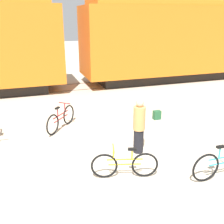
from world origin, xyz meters
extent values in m
plane|color=#B2A893|center=(0.00, 0.00, 0.00)|extent=(80.00, 80.00, 0.00)
cube|color=black|center=(6.26, 9.12, 0.28)|extent=(9.47, 2.20, 0.55)
cube|color=orange|center=(6.26, 9.12, 2.44)|extent=(11.28, 2.93, 3.77)
cylinder|color=orange|center=(6.26, 9.12, 4.32)|extent=(10.38, 2.78, 2.78)
cube|color=#4C4238|center=(0.00, 8.41, 0.01)|extent=(35.81, 0.07, 0.01)
cube|color=#4C4238|center=(0.00, 9.84, 0.01)|extent=(35.81, 0.07, 0.01)
torus|color=black|center=(-1.20, 3.80, 0.35)|extent=(0.49, 0.58, 0.71)
torus|color=black|center=(-1.87, 3.00, 0.35)|extent=(0.49, 0.58, 0.71)
cylinder|color=#A31E23|center=(-1.53, 3.40, 0.53)|extent=(0.62, 0.73, 0.04)
cylinder|color=#A31E23|center=(-1.53, 3.40, 0.39)|extent=(0.56, 0.67, 0.04)
cylinder|color=#A31E23|center=(-1.65, 3.26, 0.68)|extent=(0.04, 0.04, 0.30)
cube|color=black|center=(-1.65, 3.26, 0.83)|extent=(0.19, 0.20, 0.05)
cylinder|color=#A31E23|center=(-1.35, 3.62, 0.70)|extent=(0.04, 0.04, 0.33)
cylinder|color=#A31E23|center=(-1.35, 3.62, 0.86)|extent=(0.37, 0.32, 0.03)
torus|color=black|center=(-0.98, 0.04, 0.33)|extent=(0.64, 0.22, 0.65)
torus|color=black|center=(-0.03, -0.22, 0.33)|extent=(0.64, 0.22, 0.65)
cylinder|color=gold|center=(-0.50, -0.09, 0.49)|extent=(0.85, 0.27, 0.04)
cylinder|color=gold|center=(-0.50, -0.09, 0.36)|extent=(0.77, 0.25, 0.04)
cylinder|color=gold|center=(-0.33, -0.14, 0.63)|extent=(0.04, 0.04, 0.27)
cube|color=black|center=(-0.33, -0.14, 0.76)|extent=(0.21, 0.13, 0.05)
cylinder|color=gold|center=(-0.76, -0.02, 0.64)|extent=(0.04, 0.04, 0.30)
cylinder|color=gold|center=(-0.76, -0.02, 0.79)|extent=(0.15, 0.45, 0.03)
torus|color=black|center=(1.25, -0.85, 0.37)|extent=(0.73, 0.05, 0.73)
cylinder|color=teal|center=(1.78, -0.85, 0.40)|extent=(0.84, 0.04, 0.04)
cylinder|color=teal|center=(1.59, -0.85, 0.71)|extent=(0.04, 0.04, 0.31)
cube|color=black|center=(1.59, -0.85, 0.86)|extent=(0.20, 0.08, 0.05)
cylinder|color=black|center=(0.34, 0.99, 0.36)|extent=(0.28, 0.28, 0.71)
cylinder|color=tan|center=(0.34, 0.99, 1.05)|extent=(0.33, 0.33, 0.68)
sphere|color=tan|center=(0.34, 0.99, 1.50)|extent=(0.22, 0.22, 0.22)
cube|color=#235633|center=(2.09, 3.17, 0.17)|extent=(0.28, 0.20, 0.34)
camera|label=1|loc=(-2.54, -5.23, 3.69)|focal=42.00mm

